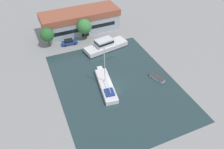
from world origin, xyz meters
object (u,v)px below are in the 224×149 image
object	(u,v)px
warehouse_building	(80,21)
small_dinghy	(157,78)
quay_tree_by_water	(47,35)
motor_cruiser	(106,46)
quay_tree_near_building	(84,27)
sailboat_moored	(106,85)
parked_car	(69,42)

from	to	relation	value
warehouse_building	small_dinghy	world-z (taller)	warehouse_building
quay_tree_by_water	small_dinghy	bearing A→B (deg)	-49.34
warehouse_building	quay_tree_by_water	xyz separation A→B (m)	(-11.78, -5.86, 0.49)
warehouse_building	motor_cruiser	bearing A→B (deg)	-78.13
quay_tree_near_building	quay_tree_by_water	bearing A→B (deg)	179.36
small_dinghy	sailboat_moored	bearing A→B (deg)	150.19
warehouse_building	sailboat_moored	world-z (taller)	sailboat_moored
warehouse_building	parked_car	size ratio (longest dim) A/B	5.38
warehouse_building	sailboat_moored	distance (m)	29.45
quay_tree_by_water	motor_cruiser	world-z (taller)	quay_tree_by_water
small_dinghy	quay_tree_near_building	bearing A→B (deg)	92.50
warehouse_building	parked_car	bearing A→B (deg)	-130.89
quay_tree_near_building	sailboat_moored	size ratio (longest dim) A/B	0.51
motor_cruiser	small_dinghy	size ratio (longest dim) A/B	3.08
quay_tree_near_building	quay_tree_by_water	xyz separation A→B (m)	(-11.33, 0.13, -0.40)
quay_tree_near_building	quay_tree_by_water	world-z (taller)	quay_tree_near_building
quay_tree_by_water	small_dinghy	xyz separation A→B (m)	(21.92, -25.52, -3.64)
warehouse_building	quay_tree_near_building	distance (m)	6.07
quay_tree_by_water	sailboat_moored	xyz separation A→B (m)	(9.02, -23.32, -3.30)
quay_tree_near_building	small_dinghy	size ratio (longest dim) A/B	1.51
quay_tree_near_building	quay_tree_by_water	distance (m)	11.33
quay_tree_by_water	motor_cruiser	size ratio (longest dim) A/B	0.44
quay_tree_by_water	parked_car	world-z (taller)	quay_tree_by_water
quay_tree_by_water	small_dinghy	size ratio (longest dim) A/B	1.37
motor_cruiser	parked_car	bearing A→B (deg)	43.73
quay_tree_by_water	small_dinghy	world-z (taller)	quay_tree_by_water
parked_car	small_dinghy	xyz separation A→B (m)	(16.07, -24.19, -0.53)
quay_tree_near_building	small_dinghy	distance (m)	27.81
parked_car	sailboat_moored	world-z (taller)	sailboat_moored
quay_tree_near_building	parked_car	world-z (taller)	quay_tree_near_building
parked_car	sailboat_moored	size ratio (longest dim) A/B	0.36
sailboat_moored	small_dinghy	size ratio (longest dim) A/B	2.97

